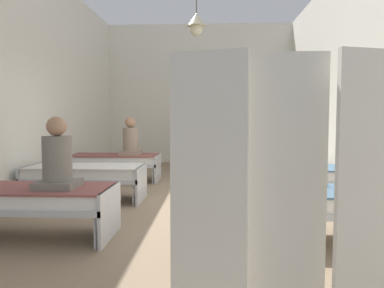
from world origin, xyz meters
name	(u,v)px	position (x,y,z in m)	size (l,w,h in m)	color
ground_plane	(189,204)	(0.00, 0.00, -0.05)	(6.12, 11.35, 0.10)	#8C755B
room_shell	(192,79)	(0.00, 1.21, 2.10)	(5.92, 10.95, 4.18)	silver
bed_left_row_0	(29,199)	(-1.71, -1.90, 0.44)	(1.90, 0.84, 0.57)	#B7BCC1
bed_right_row_0	(335,202)	(1.71, -1.90, 0.44)	(1.90, 0.84, 0.57)	#B7BCC1
bed_left_row_1	(85,174)	(-1.71, 0.00, 0.44)	(1.90, 0.84, 0.57)	#B7BCC1
bed_right_row_1	(295,175)	(1.71, 0.00, 0.44)	(1.90, 0.84, 0.57)	#B7BCC1
bed_left_row_2	(115,161)	(-1.71, 1.90, 0.44)	(1.90, 0.84, 0.57)	#B7BCC1
bed_right_row_2	(275,162)	(1.71, 1.90, 0.44)	(1.90, 0.84, 0.57)	#B7BCC1
nurse_near_aisle	(201,169)	(0.19, 0.06, 0.53)	(0.52, 0.52, 1.49)	white
nurse_mid_aisle	(227,186)	(0.55, -1.48, 0.53)	(0.52, 0.52, 1.49)	white
patient_seated_primary	(57,162)	(-1.36, -1.93, 0.87)	(0.44, 0.44, 0.80)	slate
patient_seated_secondary	(130,141)	(-1.36, 1.86, 0.87)	(0.44, 0.44, 0.80)	gray
potted_plant	(193,138)	(-0.13, 4.06, 0.80)	(0.45, 0.45, 1.50)	brown
privacy_screen	(288,214)	(0.76, -4.02, 0.85)	(1.25, 0.16, 1.70)	silver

